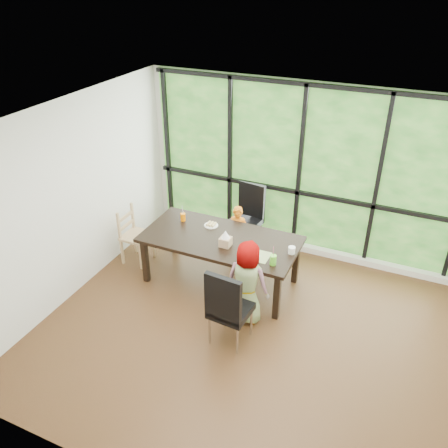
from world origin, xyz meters
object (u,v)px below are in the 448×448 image
Objects in this scene: white_mug at (292,250)px; green_cup at (273,260)px; plate_near at (251,256)px; orange_cup at (183,217)px; child_older at (248,282)px; child_toddler at (238,234)px; chair_interior_leather at (231,305)px; tissue_box at (225,242)px; chair_end_beech at (137,236)px; dining_table at (221,260)px; chair_window_leather at (245,218)px; plate_far at (211,225)px.

green_cup is at bearing -112.52° from white_mug.
plate_near is 1.89× the size of orange_cup.
white_mug is at bearing -117.70° from child_older.
child_toddler is 9.59× the size of white_mug.
chair_interior_leather is at bearing -110.33° from green_cup.
tissue_box is at bearing -167.77° from white_mug.
chair_end_beech is 7.56× the size of orange_cup.
chair_window_leather is (-0.03, 1.02, 0.17)m from dining_table.
green_cup is (1.60, -0.54, 0.01)m from orange_cup.
dining_table is 9.80× the size of plate_near.
white_mug is at bearing -34.12° from child_toddler.
chair_interior_leather is at bearing -116.00° from chair_end_beech.
dining_table is at bearing 132.86° from tissue_box.
chair_interior_leather is 1.58m from plate_far.
orange_cup is at bearing -152.78° from child_toddler.
orange_cup is (-0.71, -0.42, 0.35)m from child_toddler.
green_cup is at bearing -50.65° from child_toddler.
chair_window_leather is 7.23× the size of tissue_box.
tissue_box is (1.55, -0.12, 0.36)m from chair_end_beech.
child_toddler is at bearing 132.69° from green_cup.
green_cup is (0.32, -0.05, 0.06)m from plate_near.
orange_cup reaches higher than dining_table.
plate_far is at bearing 3.72° from orange_cup.
child_toddler reaches higher than dining_table.
child_older is 1.26m from plate_far.
tissue_box is (-0.46, 0.89, 0.27)m from chair_interior_leather.
child_older is 0.76m from white_mug.
child_older is (2.06, -0.56, 0.13)m from chair_end_beech.
chair_window_leather is at bearing 136.76° from white_mug.
dining_table is 2.39× the size of child_toddler.
chair_interior_leather is (0.61, -1.05, 0.17)m from dining_table.
child_toddler is 0.89m from tissue_box.
chair_end_beech is 1.56m from child_toddler.
child_older is at bearing -42.90° from plate_far.
chair_end_beech is at bearing -166.01° from plate_far.
dining_table is 1.11m from white_mug.
dining_table is 1.03m from chair_window_leather.
chair_window_leather reaches higher than white_mug.
tissue_box is at bearing -38.04° from child_older.
white_mug is at bearing -87.84° from chair_end_beech.
plate_near is 1.67× the size of green_cup.
child_older reaches higher than green_cup.
child_older is at bearing -65.66° from child_toddler.
chair_window_leather is at bearing 114.79° from plate_near.
orange_cup is (-1.33, 1.27, 0.27)m from chair_interior_leather.
orange_cup is at bearing -176.28° from plate_far.
dining_table is 10.76× the size of plate_far.
tissue_box reaches higher than orange_cup.
chair_end_beech is at bearing 173.41° from plate_near.
plate_far is at bearing 136.45° from dining_table.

